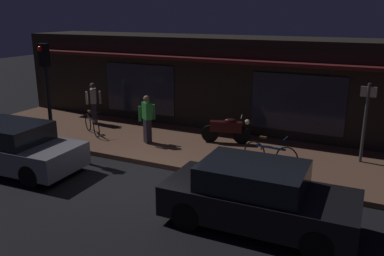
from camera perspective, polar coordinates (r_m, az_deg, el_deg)
name	(u,v)px	position (r m, az deg, el deg)	size (l,w,h in m)	color
ground_plane	(141,180)	(11.30, -7.35, -7.43)	(60.00, 60.00, 0.00)	black
sidewalk_slab	(188,147)	(13.70, -0.54, -2.67)	(18.00, 4.00, 0.15)	brown
storefront_building	(225,82)	(16.30, 4.77, 6.59)	(18.00, 3.30, 3.60)	black
motorcycle	(227,129)	(13.77, 5.02, -0.14)	(1.67, 0.70, 0.97)	black
bicycle_parked	(92,125)	(15.22, -14.12, 0.46)	(1.41, 0.94, 0.91)	black
bicycle_extra	(270,154)	(11.97, 11.14, -3.62)	(1.66, 0.42, 0.91)	black
person_photographer	(94,102)	(16.56, -13.89, 3.59)	(0.55, 0.44, 1.67)	#28232D
person_bystander	(147,118)	(13.71, -6.45, 1.40)	(0.44, 0.56, 1.67)	#28232D
sign_post	(365,118)	(12.78, 23.56, 1.29)	(0.44, 0.09, 2.40)	#47474C
traffic_light_pole	(46,80)	(13.32, -20.11, 6.47)	(0.24, 0.33, 3.60)	black
parked_car_near	(13,147)	(12.83, -24.26, -2.51)	(4.16, 1.92, 1.42)	black
parked_car_far	(257,196)	(8.80, 9.27, -9.57)	(4.13, 1.83, 1.42)	black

